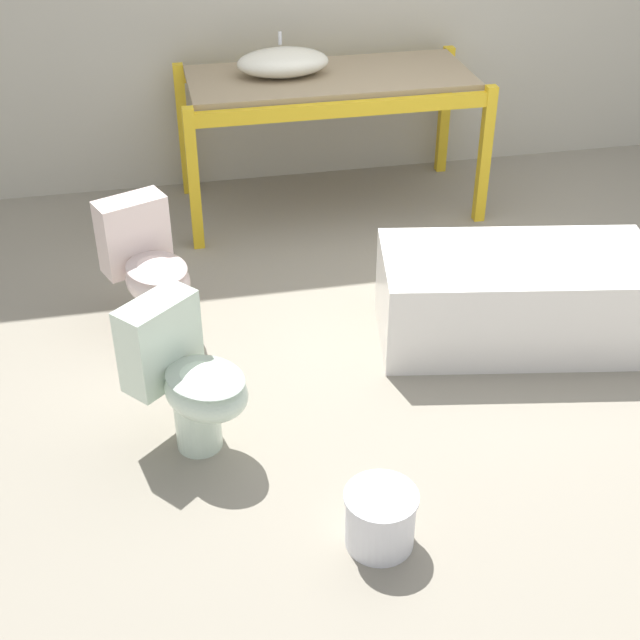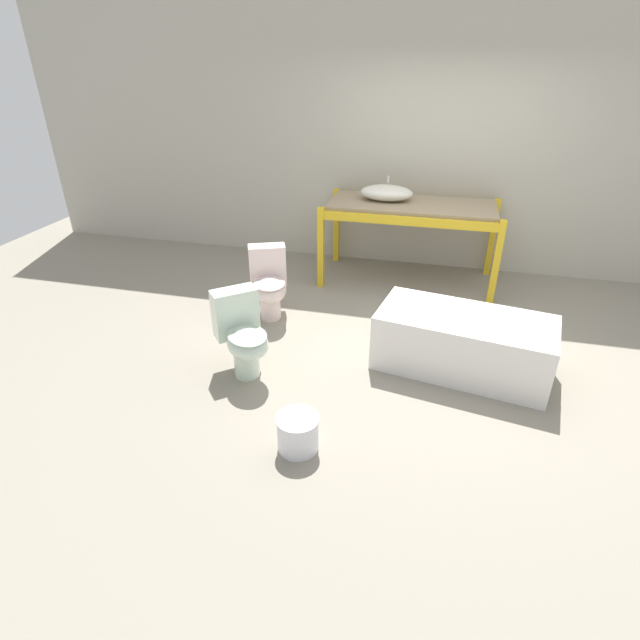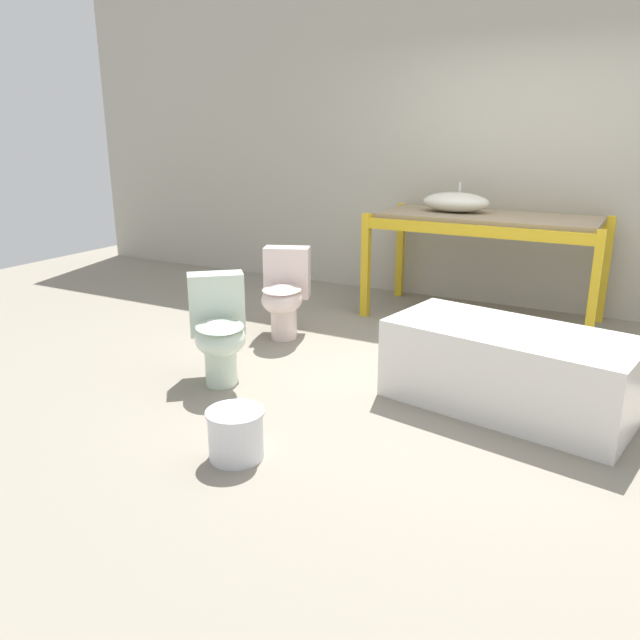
{
  "view_description": "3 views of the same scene",
  "coord_description": "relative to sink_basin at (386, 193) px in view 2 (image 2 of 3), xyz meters",
  "views": [
    {
      "loc": [
        -1.49,
        -4.27,
        2.83
      ],
      "look_at": [
        -0.78,
        -0.84,
        0.5
      ],
      "focal_mm": 50.0,
      "sensor_mm": 36.0,
      "label": 1
    },
    {
      "loc": [
        0.06,
        -4.34,
        2.48
      ],
      "look_at": [
        -0.8,
        -0.87,
        0.53
      ],
      "focal_mm": 28.0,
      "sensor_mm": 36.0,
      "label": 2
    },
    {
      "loc": [
        1.07,
        -4.15,
        1.66
      ],
      "look_at": [
        -0.75,
        -0.84,
        0.49
      ],
      "focal_mm": 35.0,
      "sensor_mm": 36.0,
      "label": 3
    }
  ],
  "objects": [
    {
      "name": "bathtub_main",
      "position": [
        0.94,
        -1.85,
        -0.74
      ],
      "size": [
        1.55,
        0.93,
        0.51
      ],
      "rotation": [
        0.0,
        0.0,
        -0.17
      ],
      "color": "white",
      "rests_on": "ground_plane"
    },
    {
      "name": "warehouse_wall_rear",
      "position": [
        0.57,
        0.57,
        0.57
      ],
      "size": [
        10.8,
        0.08,
        3.2
      ],
      "color": "#B2AD9E",
      "rests_on": "ground_plane"
    },
    {
      "name": "toilet_near",
      "position": [
        -0.99,
        -1.33,
        -0.65
      ],
      "size": [
        0.54,
        0.66,
        0.72
      ],
      "rotation": [
        0.0,
        0.0,
        0.39
      ],
      "color": "silver",
      "rests_on": "ground_plane"
    },
    {
      "name": "sink_basin",
      "position": [
        0.0,
        0.0,
        0.0
      ],
      "size": [
        0.6,
        0.36,
        0.26
      ],
      "color": "silver",
      "rests_on": "shelving_rack"
    },
    {
      "name": "shelving_rack",
      "position": [
        0.3,
        -0.04,
        -0.21
      ],
      "size": [
        1.99,
        0.91,
        0.94
      ],
      "color": "gold",
      "rests_on": "ground_plane"
    },
    {
      "name": "bucket_white",
      "position": [
        -0.15,
        -3.16,
        -0.89
      ],
      "size": [
        0.31,
        0.31,
        0.27
      ],
      "color": "silver",
      "rests_on": "ground_plane"
    },
    {
      "name": "ground_plane",
      "position": [
        0.57,
        -1.36,
        -1.03
      ],
      "size": [
        12.0,
        12.0,
        0.0
      ],
      "primitive_type": "plane",
      "color": "gray"
    },
    {
      "name": "toilet_far",
      "position": [
        -0.86,
        -2.37,
        -0.65
      ],
      "size": [
        0.64,
        0.66,
        0.72
      ],
      "rotation": [
        0.0,
        0.0,
        0.72
      ],
      "color": "silver",
      "rests_on": "ground_plane"
    }
  ]
}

